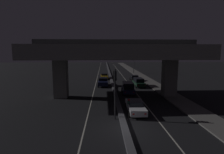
# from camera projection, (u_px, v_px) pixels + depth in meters

# --- Properties ---
(ground_plane) EXTENTS (200.00, 200.00, 0.00)m
(ground_plane) POSITION_uv_depth(u_px,v_px,m) (125.00, 129.00, 15.04)
(ground_plane) COLOR black
(lane_line_left_inner) EXTENTS (0.12, 126.00, 0.00)m
(lane_line_left_inner) POSITION_uv_depth(u_px,v_px,m) (98.00, 75.00, 49.48)
(lane_line_left_inner) COLOR beige
(lane_line_left_inner) RESTS_ON ground_plane
(lane_line_right_inner) EXTENTS (0.12, 126.00, 0.00)m
(lane_line_right_inner) POSITION_uv_depth(u_px,v_px,m) (122.00, 75.00, 49.81)
(lane_line_right_inner) COLOR beige
(lane_line_right_inner) RESTS_ON ground_plane
(median_divider) EXTENTS (0.57, 126.00, 0.26)m
(median_divider) POSITION_uv_depth(u_px,v_px,m) (110.00, 75.00, 49.63)
(median_divider) COLOR #4C4C51
(median_divider) RESTS_ON ground_plane
(sidewalk_right) EXTENTS (2.94, 126.00, 0.13)m
(sidewalk_right) POSITION_uv_depth(u_px,v_px,m) (145.00, 79.00, 43.11)
(sidewalk_right) COLOR #5B5956
(sidewalk_right) RESTS_ON ground_plane
(elevated_overpass) EXTENTS (23.33, 11.33, 8.35)m
(elevated_overpass) POSITION_uv_depth(u_px,v_px,m) (116.00, 54.00, 25.04)
(elevated_overpass) COLOR gray
(elevated_overpass) RESTS_ON ground_plane
(traffic_light_left_of_median) EXTENTS (0.30, 0.49, 4.97)m
(traffic_light_left_of_median) POSITION_uv_depth(u_px,v_px,m) (115.00, 85.00, 16.87)
(traffic_light_left_of_median) COLOR black
(traffic_light_left_of_median) RESTS_ON ground_plane
(street_lamp) EXTENTS (2.56, 0.32, 8.69)m
(street_lamp) POSITION_uv_depth(u_px,v_px,m) (133.00, 57.00, 53.52)
(street_lamp) COLOR #2D2D30
(street_lamp) RESTS_ON ground_plane
(car_white_lead) EXTENTS (1.85, 4.78, 1.34)m
(car_white_lead) POSITION_uv_depth(u_px,v_px,m) (135.00, 106.00, 19.17)
(car_white_lead) COLOR silver
(car_white_lead) RESTS_ON ground_plane
(car_dark_blue_second) EXTENTS (2.08, 4.07, 1.81)m
(car_dark_blue_second) POSITION_uv_depth(u_px,v_px,m) (128.00, 88.00, 27.79)
(car_dark_blue_second) COLOR #141938
(car_dark_blue_second) RESTS_ON ground_plane
(car_dark_green_third) EXTENTS (1.99, 4.48, 1.64)m
(car_dark_green_third) POSITION_uv_depth(u_px,v_px,m) (139.00, 82.00, 33.50)
(car_dark_green_third) COLOR black
(car_dark_green_third) RESTS_ON ground_plane
(car_black_fourth) EXTENTS (1.90, 4.09, 1.33)m
(car_black_fourth) POSITION_uv_depth(u_px,v_px,m) (135.00, 78.00, 39.97)
(car_black_fourth) COLOR black
(car_black_fourth) RESTS_ON ground_plane
(car_dark_blue_lead_oncoming) EXTENTS (2.01, 4.28, 1.62)m
(car_dark_blue_lead_oncoming) POSITION_uv_depth(u_px,v_px,m) (103.00, 82.00, 34.06)
(car_dark_blue_lead_oncoming) COLOR #141938
(car_dark_blue_lead_oncoming) RESTS_ON ground_plane
(car_taxi_yellow_second_oncoming) EXTENTS (1.94, 4.07, 1.32)m
(car_taxi_yellow_second_oncoming) POSITION_uv_depth(u_px,v_px,m) (104.00, 76.00, 43.21)
(car_taxi_yellow_second_oncoming) COLOR gold
(car_taxi_yellow_second_oncoming) RESTS_ON ground_plane
(motorcycle_black_filtering_near) EXTENTS (0.33, 1.91, 1.46)m
(motorcycle_black_filtering_near) POSITION_uv_depth(u_px,v_px,m) (129.00, 106.00, 19.26)
(motorcycle_black_filtering_near) COLOR black
(motorcycle_black_filtering_near) RESTS_ON ground_plane
(pedestrian_on_sidewalk) EXTENTS (0.36, 0.36, 1.64)m
(pedestrian_on_sidewalk) POSITION_uv_depth(u_px,v_px,m) (174.00, 90.00, 25.98)
(pedestrian_on_sidewalk) COLOR black
(pedestrian_on_sidewalk) RESTS_ON sidewalk_right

